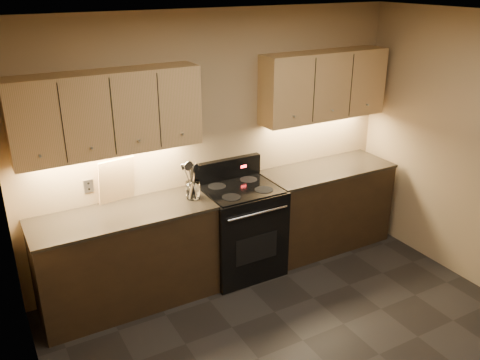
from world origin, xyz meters
name	(u,v)px	position (x,y,z in m)	size (l,w,h in m)	color
ceiling	(369,27)	(0.00, 0.00, 2.60)	(4.00, 4.00, 0.00)	silver
wall_back	(217,144)	(0.00, 2.00, 1.30)	(4.00, 0.04, 2.60)	#9E855C
wall_left	(43,315)	(-2.00, 0.00, 1.30)	(0.04, 4.00, 2.60)	#9E855C
counter_left	(127,259)	(-1.10, 1.70, 0.47)	(1.62, 0.62, 0.93)	black
counter_right	(325,206)	(1.18, 1.70, 0.47)	(1.46, 0.62, 0.93)	black
stove	(240,229)	(0.08, 1.68, 0.48)	(0.76, 0.68, 1.14)	black
upper_cab_left	(108,113)	(-1.10, 1.85, 1.80)	(1.60, 0.30, 0.70)	tan
upper_cab_right	(324,85)	(1.18, 1.85, 1.80)	(1.44, 0.30, 0.70)	tan
outlet_plate	(89,186)	(-1.30, 1.99, 1.12)	(0.09, 0.01, 0.12)	#B2B5BA
utensil_crock	(193,191)	(-0.42, 1.69, 1.01)	(0.15, 0.15, 0.17)	white
cutting_board	(117,180)	(-1.06, 1.95, 1.14)	(0.34, 0.02, 0.43)	tan
wooden_spoon	(190,181)	(-0.45, 1.68, 1.11)	(0.06, 0.06, 0.33)	tan
black_spoon	(191,180)	(-0.42, 1.71, 1.10)	(0.06, 0.06, 0.31)	black
black_turner	(194,181)	(-0.41, 1.67, 1.11)	(0.08, 0.08, 0.33)	black
steel_spatula	(194,178)	(-0.40, 1.70, 1.12)	(0.08, 0.08, 0.36)	silver
steel_skimmer	(196,179)	(-0.39, 1.67, 1.13)	(0.09, 0.09, 0.36)	silver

